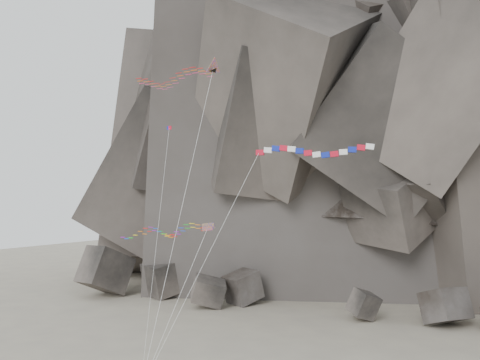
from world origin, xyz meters
The scene contains 6 objects.
headland centered at (0.00, 70.00, 42.00)m, with size 110.00×70.00×84.00m, color #5A5049, non-canonical shape.
boulder_field centered at (-16.61, 31.60, 2.49)m, with size 75.35×17.18×8.97m.
delta_kite centered at (-4.59, 0.02, 28.57)m, with size 9.91×9.42×28.49m.
banner_kite centered at (8.30, 4.56, 21.24)m, with size 15.16×14.67×20.26m.
parafoil_kite centered at (-5.67, -0.03, 13.72)m, with size 12.05×8.39×13.06m.
pennant_kite centered at (-3.70, -2.23, 18.31)m, with size 3.19×7.73×22.19m.
Camera 1 is at (25.94, -41.88, 16.90)m, focal length 40.00 mm.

